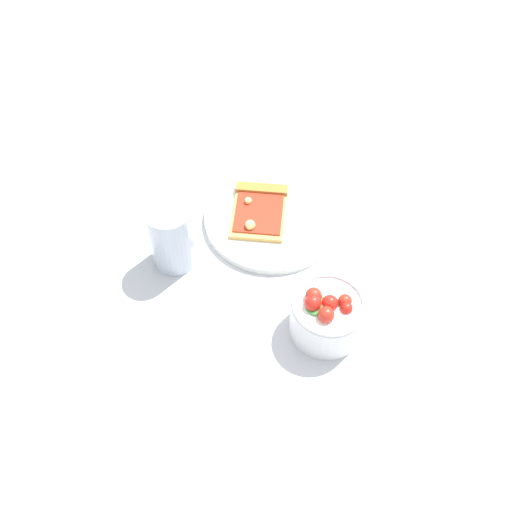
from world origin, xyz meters
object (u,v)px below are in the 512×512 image
at_px(pizza_slice_main, 259,208).
at_px(soda_glass, 172,238).
at_px(plate, 272,218).
at_px(salad_bowl, 327,314).

bearing_deg(pizza_slice_main, soda_glass, -10.47).
bearing_deg(plate, salad_bowl, 65.45).
distance_m(plate, salad_bowl, 0.23).
relative_size(salad_bowl, soda_glass, 0.91).
distance_m(plate, pizza_slice_main, 0.03).
xyz_separation_m(plate, pizza_slice_main, (0.01, -0.02, 0.01)).
relative_size(plate, salad_bowl, 2.10).
bearing_deg(soda_glass, plate, 162.79).
distance_m(plate, soda_glass, 0.19).
height_order(salad_bowl, soda_glass, soda_glass).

